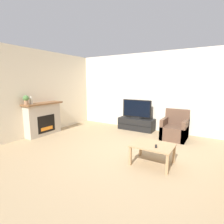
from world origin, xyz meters
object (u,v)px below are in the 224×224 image
mantel_vase_left (31,100)px  remote (156,146)px  potted_plant (26,99)px  tv_stand (136,124)px  coffee_table (153,147)px  tv (137,110)px  armchair (175,129)px  fireplace (43,119)px

mantel_vase_left → remote: (3.77, 0.12, -0.72)m
potted_plant → tv_stand: (2.31, 2.66, -0.99)m
remote → coffee_table: bearing=120.9°
tv → remote: (1.46, -2.38, -0.30)m
tv_stand → coffee_table: 2.68m
mantel_vase_left → coffee_table: size_ratio=0.28×
tv → armchair: 1.50m
mantel_vase_left → potted_plant: bearing=-90.0°
mantel_vase_left → tv: 3.43m
potted_plant → remote: bearing=4.2°
tv_stand → remote: 2.80m
mantel_vase_left → tv: bearing=47.2°
fireplace → remote: size_ratio=8.21×
tv → coffee_table: 2.69m
potted_plant → remote: 3.86m
tv → coffee_table: (1.36, -2.29, -0.36)m
fireplace → tv_stand: size_ratio=1.00×
tv_stand → armchair: 1.43m
coffee_table → remote: (0.09, -0.08, 0.07)m
coffee_table → mantel_vase_left: bearing=-176.8°
fireplace → remote: fireplace is taller
mantel_vase_left → potted_plant: 0.17m
mantel_vase_left → armchair: (3.71, 2.18, -0.87)m
tv → tv_stand: bearing=90.0°
fireplace → tv: bearing=42.2°
fireplace → armchair: bearing=25.7°
potted_plant → armchair: potted_plant is taller
mantel_vase_left → remote: mantel_vase_left is taller
tv → coffee_table: tv is taller
fireplace → mantel_vase_left: size_ratio=5.54×
fireplace → remote: (3.79, -0.26, -0.10)m
armchair → remote: 2.06m
tv_stand → armchair: bearing=-13.1°
fireplace → potted_plant: (0.02, -0.54, 0.67)m
tv_stand → tv: 0.52m
potted_plant → tv_stand: size_ratio=0.21×
fireplace → tv: (2.33, 2.12, 0.20)m
mantel_vase_left → tv_stand: (2.31, 2.50, -0.94)m
mantel_vase_left → tv_stand: 3.53m
tv → remote: 2.80m
mantel_vase_left → armchair: bearing=30.4°
remote → fireplace: bearing=158.7°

